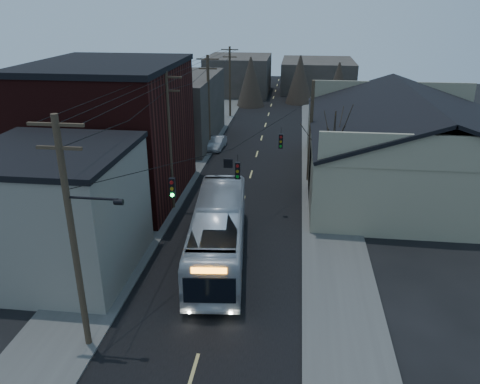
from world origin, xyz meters
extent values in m
cube|color=black|center=(0.00, 30.00, 0.01)|extent=(9.00, 110.00, 0.02)
cube|color=#474744|center=(-6.50, 30.00, 0.06)|extent=(4.00, 110.00, 0.12)
cube|color=#474744|center=(6.50, 30.00, 0.06)|extent=(4.00, 110.00, 0.12)
cube|color=gray|center=(-9.00, 9.00, 3.50)|extent=(8.00, 8.00, 7.00)
cube|color=black|center=(-10.00, 20.00, 5.00)|extent=(10.00, 12.00, 10.00)
cube|color=#343029|center=(-9.50, 36.00, 3.50)|extent=(9.00, 14.00, 7.00)
cube|color=gray|center=(13.00, 25.00, 2.50)|extent=(16.00, 20.00, 5.00)
cube|color=black|center=(9.00, 25.00, 6.30)|extent=(8.16, 20.60, 2.86)
cube|color=black|center=(17.00, 25.00, 6.30)|extent=(8.16, 20.60, 2.86)
cube|color=#343029|center=(-6.00, 65.00, 3.00)|extent=(10.00, 12.00, 6.00)
cube|color=#343029|center=(7.00, 70.00, 2.50)|extent=(12.00, 14.00, 5.00)
cone|color=black|center=(6.50, 20.00, 3.60)|extent=(0.40, 0.40, 7.20)
cylinder|color=#382B1E|center=(-5.00, 3.00, 5.25)|extent=(0.28, 0.28, 10.50)
cube|color=#382B1E|center=(-5.00, 3.00, 10.10)|extent=(2.20, 0.12, 0.12)
cylinder|color=#382B1E|center=(-5.00, 18.00, 5.00)|extent=(0.28, 0.28, 10.00)
cube|color=#382B1E|center=(-5.00, 18.00, 9.60)|extent=(2.20, 0.12, 0.12)
cylinder|color=#382B1E|center=(-5.00, 33.00, 4.75)|extent=(0.28, 0.28, 9.50)
cube|color=#382B1E|center=(-5.00, 33.00, 9.10)|extent=(2.20, 0.12, 0.12)
cylinder|color=#382B1E|center=(-5.00, 48.00, 4.50)|extent=(0.28, 0.28, 9.00)
cube|color=#382B1E|center=(-5.00, 48.00, 8.60)|extent=(2.20, 0.12, 0.12)
cylinder|color=#382B1E|center=(5.00, 25.00, 4.25)|extent=(0.28, 0.28, 8.50)
cube|color=black|center=(-2.00, 7.50, 5.95)|extent=(0.28, 0.20, 1.00)
cube|color=black|center=(0.60, 12.00, 5.35)|extent=(0.28, 0.20, 1.00)
cube|color=black|center=(2.80, 18.00, 5.45)|extent=(0.28, 0.20, 1.00)
imported|color=#B1B7BE|center=(-0.46, 11.30, 1.71)|extent=(4.04, 12.50, 3.42)
imported|color=#9A9DA1|center=(-4.30, 33.34, 0.63)|extent=(1.59, 3.91, 1.26)
camera|label=1|loc=(3.78, -12.87, 14.31)|focal=35.00mm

